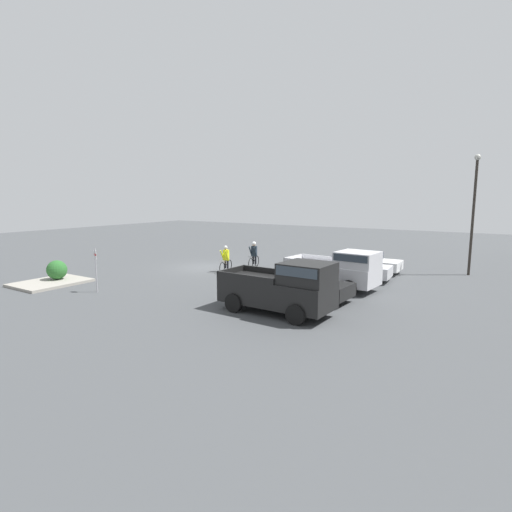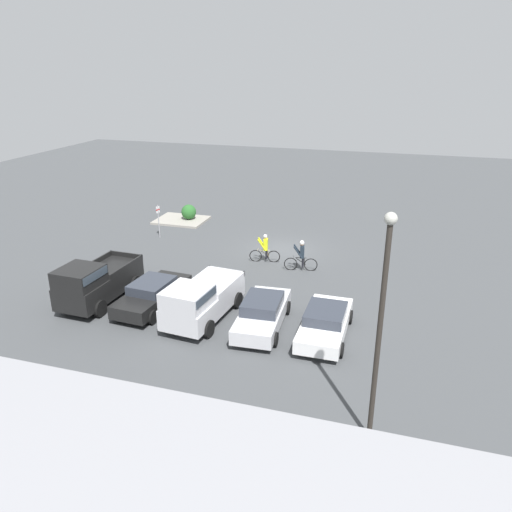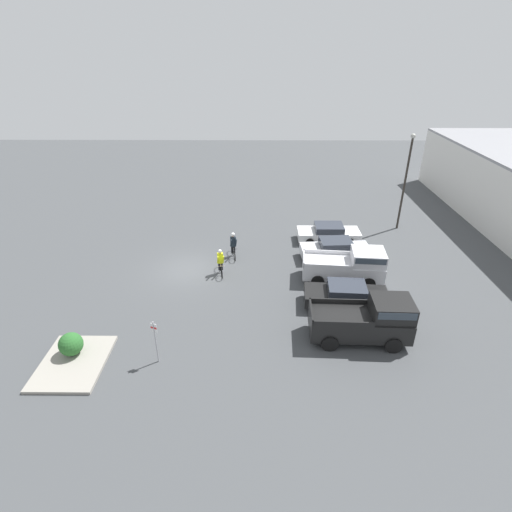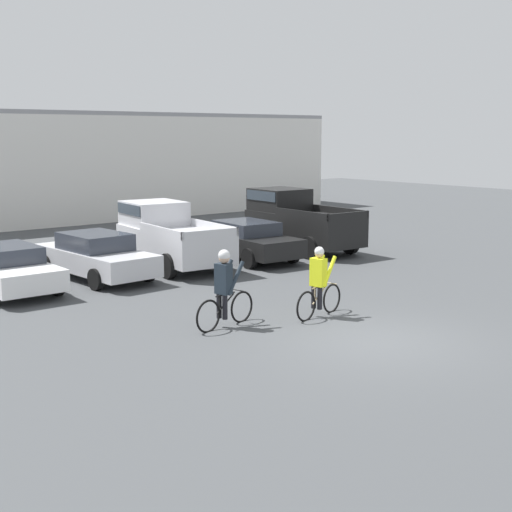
# 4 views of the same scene
# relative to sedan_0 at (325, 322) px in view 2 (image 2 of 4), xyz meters

# --- Properties ---
(ground_plane) EXTENTS (80.00, 80.00, 0.00)m
(ground_plane) POSITION_rel_sedan_0_xyz_m (4.38, -9.84, -0.66)
(ground_plane) COLOR #424447
(sedan_0) EXTENTS (1.99, 4.56, 1.29)m
(sedan_0) POSITION_rel_sedan_0_xyz_m (0.00, 0.00, 0.00)
(sedan_0) COLOR white
(sedan_0) RESTS_ON ground_plane
(sedan_1) EXTENTS (2.17, 4.75, 1.40)m
(sedan_1) POSITION_rel_sedan_0_xyz_m (2.80, 0.03, 0.04)
(sedan_1) COLOR silver
(sedan_1) RESTS_ON ground_plane
(pickup_truck_0) EXTENTS (2.53, 5.01, 2.09)m
(pickup_truck_0) POSITION_rel_sedan_0_xyz_m (5.64, 0.39, 0.42)
(pickup_truck_0) COLOR silver
(pickup_truck_0) RESTS_ON ground_plane
(sedan_2) EXTENTS (2.24, 4.71, 1.36)m
(sedan_2) POSITION_rel_sedan_0_xyz_m (8.40, -0.31, 0.04)
(sedan_2) COLOR black
(sedan_2) RESTS_ON ground_plane
(pickup_truck_1) EXTENTS (2.31, 4.90, 2.27)m
(pickup_truck_1) POSITION_rel_sedan_0_xyz_m (11.21, 0.16, 0.50)
(pickup_truck_1) COLOR black
(pickup_truck_1) RESTS_ON ground_plane
(cyclist_0) EXTENTS (1.80, 0.54, 1.74)m
(cyclist_0) POSITION_rel_sedan_0_xyz_m (4.87, -7.59, 0.19)
(cyclist_0) COLOR black
(cyclist_0) RESTS_ON ground_plane
(cyclist_1) EXTENTS (1.88, 0.54, 1.82)m
(cyclist_1) POSITION_rel_sedan_0_xyz_m (2.54, -6.92, 0.26)
(cyclist_1) COLOR black
(cyclist_1) RESTS_ON ground_plane
(fire_lane_sign) EXTENTS (0.12, 0.29, 2.27)m
(fire_lane_sign) POSITION_rel_sedan_0_xyz_m (12.95, -9.79, 0.71)
(fire_lane_sign) COLOR #9E9EA3
(fire_lane_sign) RESTS_ON ground_plane
(lamppost) EXTENTS (0.36, 0.36, 7.38)m
(lamppost) POSITION_rel_sedan_0_xyz_m (-2.41, 5.88, 3.62)
(lamppost) COLOR #2D2823
(lamppost) RESTS_ON ground_plane
(curb_island) EXTENTS (3.66, 2.91, 0.15)m
(curb_island) POSITION_rel_sedan_0_xyz_m (13.16, -13.65, -0.59)
(curb_island) COLOR gray
(curb_island) RESTS_ON ground_plane
(shrub) EXTENTS (1.10, 1.10, 1.10)m
(shrub) POSITION_rel_sedan_0_xyz_m (12.61, -13.87, 0.04)
(shrub) COLOR #286028
(shrub) RESTS_ON curb_island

